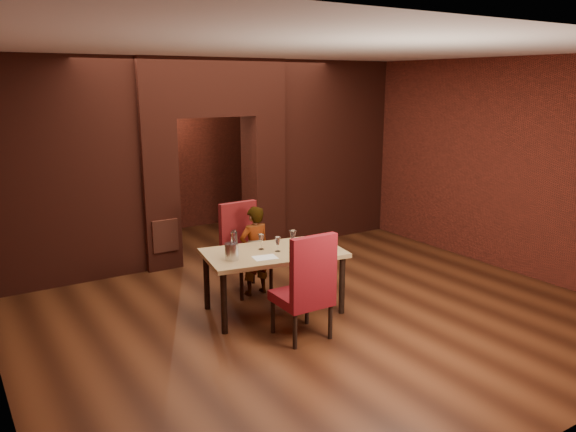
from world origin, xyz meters
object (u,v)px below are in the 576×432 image
(chair_far, at_px, (247,249))
(chair_near, at_px, (301,284))
(dining_table, at_px, (274,281))
(wine_glass_a, at_px, (261,242))
(potted_plant, at_px, (305,263))
(wine_glass_c, at_px, (293,239))
(wine_bucket, at_px, (232,252))
(person_seated, at_px, (254,251))
(water_bottle, at_px, (234,244))
(wine_glass_b, at_px, (278,244))

(chair_far, bearing_deg, chair_near, -98.09)
(dining_table, bearing_deg, wine_glass_a, 132.66)
(dining_table, distance_m, potted_plant, 1.29)
(dining_table, height_order, wine_glass_c, wine_glass_c)
(chair_far, xyz_separation_m, potted_plant, (0.96, 0.00, -0.38))
(wine_glass_a, xyz_separation_m, wine_bucket, (-0.50, -0.18, 0.00))
(chair_far, bearing_deg, person_seated, -72.96)
(chair_near, relative_size, person_seated, 1.01)
(dining_table, height_order, chair_near, chair_near)
(wine_bucket, bearing_deg, water_bottle, 45.93)
(water_bottle, bearing_deg, wine_glass_b, -8.69)
(wine_glass_a, xyz_separation_m, wine_glass_b, (0.13, -0.19, -0.00))
(wine_glass_a, distance_m, wine_bucket, 0.53)
(chair_far, distance_m, wine_bucket, 1.07)
(wine_glass_b, bearing_deg, potted_plant, 40.14)
(wine_glass_a, bearing_deg, wine_glass_c, -23.05)
(wine_glass_a, bearing_deg, chair_near, -90.84)
(person_seated, relative_size, potted_plant, 2.60)
(water_bottle, bearing_deg, wine_glass_a, 13.32)
(wine_glass_c, relative_size, wine_bucket, 1.13)
(chair_far, bearing_deg, dining_table, -95.99)
(person_seated, bearing_deg, dining_table, 80.24)
(dining_table, bearing_deg, potted_plant, 47.71)
(chair_far, bearing_deg, wine_bucket, -130.74)
(water_bottle, bearing_deg, wine_bucket, -134.07)
(wine_glass_a, xyz_separation_m, water_bottle, (-0.43, -0.10, 0.07))
(person_seated, bearing_deg, chair_far, -72.19)
(water_bottle, bearing_deg, dining_table, -4.71)
(water_bottle, bearing_deg, potted_plant, 25.78)
(chair_near, bearing_deg, potted_plant, -124.87)
(chair_far, height_order, person_seated, person_seated)
(wine_glass_b, bearing_deg, person_seated, 85.26)
(wine_glass_b, relative_size, water_bottle, 0.56)
(chair_far, relative_size, potted_plant, 2.60)
(person_seated, distance_m, wine_glass_c, 0.75)
(dining_table, xyz_separation_m, wine_glass_b, (0.04, -0.04, 0.49))
(wine_glass_b, distance_m, wine_glass_c, 0.24)
(chair_far, xyz_separation_m, person_seated, (0.04, -0.13, 0.00))
(wine_bucket, distance_m, potted_plant, 1.92)
(chair_near, distance_m, person_seated, 1.45)
(water_bottle, distance_m, potted_plant, 1.85)
(wine_glass_b, bearing_deg, water_bottle, 171.31)
(chair_near, relative_size, wine_glass_b, 6.70)
(dining_table, distance_m, wine_glass_c, 0.58)
(wine_glass_b, bearing_deg, chair_far, 89.08)
(dining_table, relative_size, wine_glass_a, 8.67)
(person_seated, height_order, potted_plant, person_seated)
(chair_near, xyz_separation_m, wine_glass_a, (0.01, 0.93, 0.27))
(dining_table, relative_size, wine_glass_c, 7.51)
(chair_near, height_order, water_bottle, chair_near)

